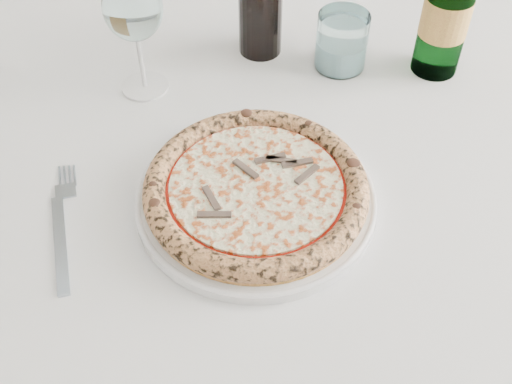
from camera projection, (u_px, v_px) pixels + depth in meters
dining_table at (247, 190)px, 0.93m from camera, size 1.54×0.96×0.76m
plate at (256, 198)px, 0.80m from camera, size 0.30×0.30×0.02m
pizza at (256, 189)px, 0.78m from camera, size 0.28×0.28×0.03m
fork at (62, 227)px, 0.78m from camera, size 0.03×0.21×0.00m
wine_glass at (133, 10)px, 0.86m from camera, size 0.08×0.08×0.18m
tumbler at (341, 45)px, 0.97m from camera, size 0.08×0.08×0.09m
beer_bottle at (448, 6)px, 0.91m from camera, size 0.07×0.07×0.27m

